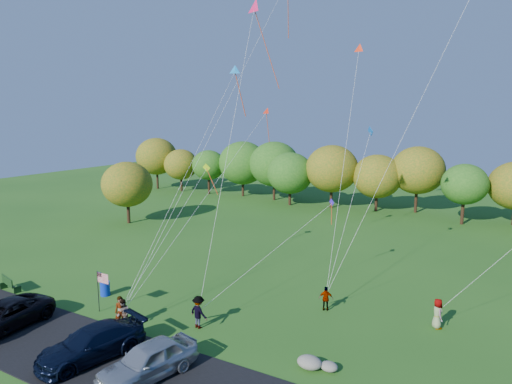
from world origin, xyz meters
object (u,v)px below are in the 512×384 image
trash_barrel (105,289)px  minivan_dark (3,316)px  minivan_navy (92,343)px  flyer_d (326,299)px  park_bench (9,283)px  flyer_c (199,312)px  minivan_silver (148,360)px  flyer_b (123,314)px  flyer_a (121,312)px  flyer_e (437,313)px

trash_barrel → minivan_dark: bearing=-99.4°
minivan_navy → flyer_d: size_ratio=3.52×
park_bench → trash_barrel: (6.36, 2.81, -0.08)m
flyer_c → flyer_d: (5.46, 5.85, -0.18)m
minivan_silver → flyer_c: 5.37m
minivan_navy → flyer_b: flyer_b is taller
flyer_c → minivan_navy: bearing=75.1°
minivan_silver → flyer_c: (-1.07, 5.26, 0.06)m
flyer_c → flyer_d: bearing=-122.8°
minivan_dark → park_bench: minivan_dark is taller
flyer_b → park_bench: flyer_b is taller
park_bench → trash_barrel: park_bench is taller
flyer_a → trash_barrel: size_ratio=1.91×
minivan_dark → trash_barrel: (1.06, 6.44, -0.36)m
flyer_a → flyer_b: bearing=-51.4°
flyer_c → trash_barrel: 8.41m
flyer_b → flyer_e: bearing=41.9°
minivan_navy → flyer_c: size_ratio=2.87×
flyer_b → flyer_d: size_ratio=1.09×
trash_barrel → park_bench: bearing=-156.2°
minivan_navy → flyer_d: (8.01, 11.26, -0.08)m
flyer_c → minivan_silver: bearing=111.8°
flyer_a → park_bench: flyer_a is taller
minivan_silver → park_bench: (-15.80, 3.11, -0.33)m
flyer_c → flyer_b: bearing=40.1°
minivan_dark → minivan_navy: 6.89m
flyer_b → flyer_c: bearing=41.9°
flyer_c → flyer_e: (11.86, 6.78, -0.08)m
flyer_a → flyer_e: size_ratio=1.05×
trash_barrel → flyer_b: bearing=-31.2°
flyer_d → flyer_b: bearing=20.7°
park_bench → flyer_b: bearing=13.5°
minivan_silver → flyer_e: bearing=61.3°
flyer_a → flyer_d: flyer_a is taller
flyer_b → minivan_silver: bearing=-20.8°
flyer_e → park_bench: size_ratio=0.92×
minivan_dark → flyer_d: size_ratio=3.63×
flyer_a → flyer_c: flyer_c is taller
flyer_e → minivan_navy: bearing=98.6°
minivan_navy → park_bench: minivan_navy is taller
flyer_c → trash_barrel: (-8.37, 0.66, -0.47)m
flyer_b → trash_barrel: 5.42m
minivan_dark → park_bench: size_ratio=2.97×
park_bench → flyer_c: bearing=21.8°
flyer_e → trash_barrel: size_ratio=1.81×
minivan_dark → minivan_navy: bearing=-1.5°
minivan_dark → minivan_silver: 10.52m
flyer_a → park_bench: bearing=128.6°
minivan_dark → trash_barrel: size_ratio=5.83×
flyer_d → flyer_e: (6.39, 0.94, 0.10)m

